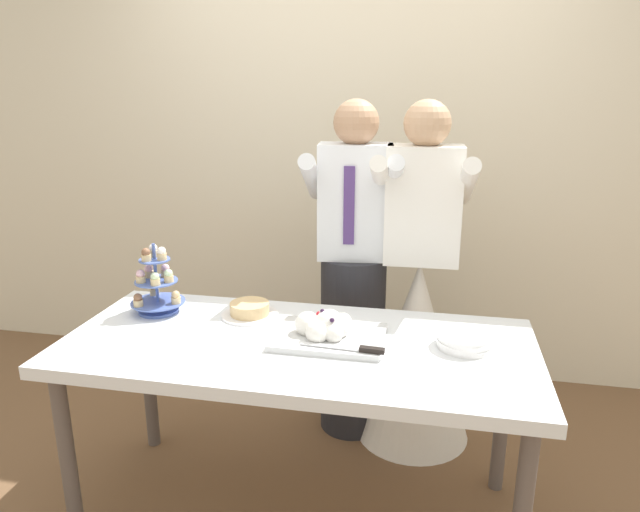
# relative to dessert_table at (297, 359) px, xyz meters

# --- Properties ---
(ground_plane) EXTENTS (8.00, 8.00, 0.00)m
(ground_plane) POSITION_rel_dessert_table_xyz_m (0.00, 0.00, -0.70)
(ground_plane) COLOR brown
(rear_wall) EXTENTS (5.20, 0.10, 2.90)m
(rear_wall) POSITION_rel_dessert_table_xyz_m (0.00, 1.44, 0.75)
(rear_wall) COLOR beige
(rear_wall) RESTS_ON ground_plane
(dessert_table) EXTENTS (1.80, 0.80, 0.78)m
(dessert_table) POSITION_rel_dessert_table_xyz_m (0.00, 0.00, 0.00)
(dessert_table) COLOR silver
(dessert_table) RESTS_ON ground_plane
(cupcake_stand) EXTENTS (0.23, 0.23, 0.31)m
(cupcake_stand) POSITION_rel_dessert_table_xyz_m (-0.66, 0.17, 0.20)
(cupcake_stand) COLOR #4C66B2
(cupcake_stand) RESTS_ON dessert_table
(main_cake_tray) EXTENTS (0.44, 0.31, 0.13)m
(main_cake_tray) POSITION_rel_dessert_table_xyz_m (0.11, 0.03, 0.11)
(main_cake_tray) COLOR silver
(main_cake_tray) RESTS_ON dessert_table
(plate_stack) EXTENTS (0.21, 0.21, 0.05)m
(plate_stack) POSITION_rel_dessert_table_xyz_m (0.62, 0.07, 0.10)
(plate_stack) COLOR white
(plate_stack) RESTS_ON dessert_table
(round_cake) EXTENTS (0.24, 0.24, 0.06)m
(round_cake) POSITION_rel_dessert_table_xyz_m (-0.26, 0.20, 0.10)
(round_cake) COLOR white
(round_cake) RESTS_ON dessert_table
(person_groom) EXTENTS (0.51, 0.53, 1.66)m
(person_groom) POSITION_rel_dessert_table_xyz_m (0.12, 0.69, 0.05)
(person_groom) COLOR #232328
(person_groom) RESTS_ON ground_plane
(person_bride) EXTENTS (0.56, 0.56, 1.66)m
(person_bride) POSITION_rel_dessert_table_xyz_m (0.43, 0.67, -0.12)
(person_bride) COLOR white
(person_bride) RESTS_ON ground_plane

